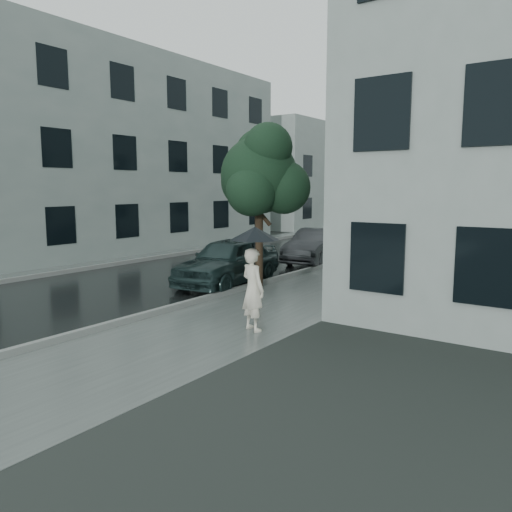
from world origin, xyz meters
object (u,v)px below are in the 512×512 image
Objects in this scene: street_tree at (261,174)px; car_far at (316,246)px; lamp_post at (369,196)px; pedestrian at (253,289)px; car_near at (228,261)px.

street_tree reaches higher than car_far.
car_far is (-0.99, -3.10, -2.02)m from lamp_post.
car_near is at bearing -26.40° from pedestrian.
car_far is at bearing -108.52° from lamp_post.
car_near reaches higher than car_far.
pedestrian is 0.36× the size of street_tree.
car_far is (0.05, 5.78, -0.06)m from car_near.
street_tree reaches higher than car_near.
car_near is 5.78m from car_far.
lamp_post is at bearing -58.80° from pedestrian.
car_near is (-1.05, -8.88, -1.96)m from lamp_post.
pedestrian is at bearing -51.62° from car_near.
pedestrian is 0.43× the size of car_far.
street_tree is (-2.57, 4.04, 2.58)m from pedestrian.
lamp_post reaches higher than car_near.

